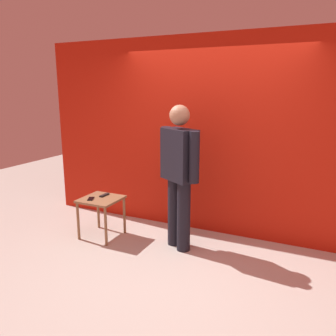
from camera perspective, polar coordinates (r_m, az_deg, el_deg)
name	(u,v)px	position (r m, az deg, el deg)	size (l,w,h in m)	color
ground_plane	(175,269)	(4.01, 1.17, -16.48)	(12.00, 12.00, 0.00)	#B7B2A8
back_wall_red	(212,137)	(4.69, 7.42, 5.18)	(5.23, 0.12, 2.69)	red
standing_person	(179,170)	(4.16, 1.89, -0.42)	(0.67, 0.47, 1.80)	black
side_table	(101,204)	(4.72, -11.13, -5.96)	(0.50, 0.50, 0.55)	olive
cell_phone	(91,199)	(4.67, -12.80, -5.04)	(0.07, 0.14, 0.01)	black
tv_remote	(104,195)	(4.78, -10.61, -4.48)	(0.04, 0.17, 0.02)	black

